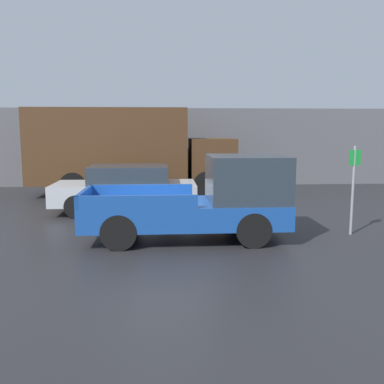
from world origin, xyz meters
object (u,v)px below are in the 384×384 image
object	(u,v)px
delivery_truck	(125,149)
parking_sign	(353,185)
newspaper_box	(141,176)
car	(126,188)
pickup_truck	(207,200)

from	to	relation	value
delivery_truck	parking_sign	world-z (taller)	delivery_truck
parking_sign	newspaper_box	xyz separation A→B (m)	(-5.97, 9.89, -0.80)
car	delivery_truck	size ratio (longest dim) A/B	0.55
pickup_truck	parking_sign	world-z (taller)	parking_sign
car	parking_sign	size ratio (longest dim) A/B	2.01
car	newspaper_box	size ratio (longest dim) A/B	4.60
pickup_truck	car	world-z (taller)	pickup_truck
parking_sign	newspaper_box	world-z (taller)	parking_sign
delivery_truck	parking_sign	size ratio (longest dim) A/B	3.65
newspaper_box	parking_sign	bearing A→B (deg)	-58.88
pickup_truck	delivery_truck	distance (m)	8.21
parking_sign	newspaper_box	distance (m)	11.59
delivery_truck	parking_sign	bearing A→B (deg)	-49.11
delivery_truck	newspaper_box	xyz separation A→B (m)	(0.54, 2.37, -1.42)
pickup_truck	newspaper_box	distance (m)	10.31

